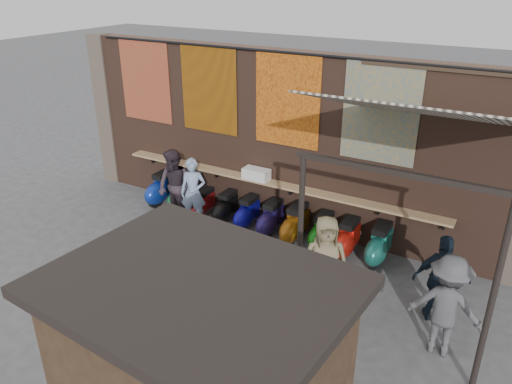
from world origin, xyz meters
TOP-DOWN VIEW (x-y plane):
  - ground at (0.00, 0.00)m, footprint 70.00×70.00m
  - brick_wall at (0.00, 2.70)m, footprint 10.00×0.40m
  - pier_left at (-5.20, 2.70)m, footprint 0.50×0.50m
  - eating_counter at (0.00, 2.33)m, footprint 8.00×0.32m
  - shelf_box at (-0.35, 2.30)m, footprint 0.61×0.32m
  - tapestry_redgold at (-3.60, 2.48)m, footprint 1.50×0.02m
  - tapestry_sun at (-1.70, 2.48)m, footprint 1.50×0.02m
  - tapestry_orange at (0.30, 2.48)m, footprint 1.50×0.02m
  - tapestry_multi at (2.30, 2.48)m, footprint 1.50×0.02m
  - hang_rail at (0.00, 2.47)m, footprint 9.50×0.06m
  - scooter_stool_0 at (-2.96, 2.04)m, footprint 0.40×0.88m
  - scooter_stool_1 at (-2.32, 2.00)m, footprint 0.35×0.77m
  - scooter_stool_2 at (-1.63, 1.96)m, footprint 0.32×0.72m
  - scooter_stool_3 at (-1.02, 2.05)m, footprint 0.34×0.75m
  - scooter_stool_4 at (-0.42, 2.02)m, footprint 0.35×0.77m
  - scooter_stool_5 at (0.21, 2.01)m, footprint 0.37×0.81m
  - scooter_stool_6 at (0.83, 1.98)m, footprint 0.40×0.88m
  - scooter_stool_7 at (1.45, 2.02)m, footprint 0.36×0.80m
  - scooter_stool_8 at (2.03, 1.97)m, footprint 0.37×0.83m
  - scooter_stool_9 at (2.69, 2.03)m, footprint 0.39×0.87m
  - diner_left at (-1.59, 1.54)m, footprint 0.70×0.58m
  - diner_right at (-2.02, 1.40)m, footprint 0.98×0.82m
  - shopper_navy at (4.10, 0.77)m, footprint 1.02×0.71m
  - shopper_grey at (4.31, -0.02)m, footprint 1.11×0.65m
  - shopper_tan at (2.21, 0.27)m, footprint 0.99×0.89m
  - stall_roof at (2.45, -3.72)m, footprint 3.02×2.42m
  - stall_sign at (2.53, -2.74)m, footprint 1.20×0.14m
  - stall_shelf at (2.53, -2.74)m, footprint 2.12×0.27m
  - awning_canvas at (3.50, 0.90)m, footprint 3.20×3.28m
  - awning_ledger at (3.50, 2.49)m, footprint 3.30×0.08m
  - awning_header at (3.50, -0.60)m, footprint 3.00×0.08m
  - awning_post_left at (2.10, -0.60)m, footprint 0.09×0.09m
  - awning_post_right at (4.90, -0.60)m, footprint 0.09×0.09m

SIDE VIEW (x-z plane):
  - ground at x=0.00m, z-range 0.00..0.00m
  - scooter_stool_2 at x=-1.63m, z-range 0.00..0.68m
  - scooter_stool_3 at x=-1.02m, z-range 0.00..0.72m
  - scooter_stool_1 at x=-2.32m, z-range 0.00..0.73m
  - scooter_stool_4 at x=-0.42m, z-range 0.00..0.74m
  - scooter_stool_7 at x=1.45m, z-range 0.00..0.76m
  - scooter_stool_5 at x=0.21m, z-range 0.00..0.77m
  - scooter_stool_8 at x=2.03m, z-range 0.00..0.79m
  - scooter_stool_9 at x=2.69m, z-range 0.00..0.83m
  - scooter_stool_6 at x=0.83m, z-range 0.00..0.83m
  - scooter_stool_0 at x=-2.96m, z-range 0.00..0.84m
  - shopper_navy at x=4.10m, z-range 0.00..1.61m
  - diner_left at x=-1.59m, z-range 0.00..1.63m
  - shopper_tan at x=2.21m, z-range 0.00..1.70m
  - shopper_grey at x=4.31m, z-range 0.00..1.72m
  - diner_right at x=-2.02m, z-range 0.00..1.80m
  - stall_shelf at x=2.53m, z-range 0.98..1.04m
  - eating_counter at x=0.00m, z-range 1.08..1.12m
  - shelf_box at x=-0.35m, z-range 1.12..1.38m
  - awning_post_left at x=2.10m, z-range 0.00..3.10m
  - awning_post_right at x=4.90m, z-range 0.00..3.10m
  - brick_wall at x=0.00m, z-range 0.00..4.00m
  - pier_left at x=-5.20m, z-range 0.00..4.00m
  - stall_sign at x=2.53m, z-range 1.75..2.25m
  - stall_roof at x=2.45m, z-range 2.76..2.88m
  - tapestry_redgold at x=-3.60m, z-range 2.00..4.00m
  - tapestry_sun at x=-1.70m, z-range 2.00..4.00m
  - tapestry_orange at x=0.30m, z-range 2.00..4.00m
  - tapestry_multi at x=2.30m, z-range 2.00..4.00m
  - awning_header at x=3.50m, z-range 3.04..3.12m
  - awning_canvas at x=3.50m, z-range 3.07..4.03m
  - awning_ledger at x=3.50m, z-range 3.89..4.01m
  - hang_rail at x=0.00m, z-range 3.95..4.01m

